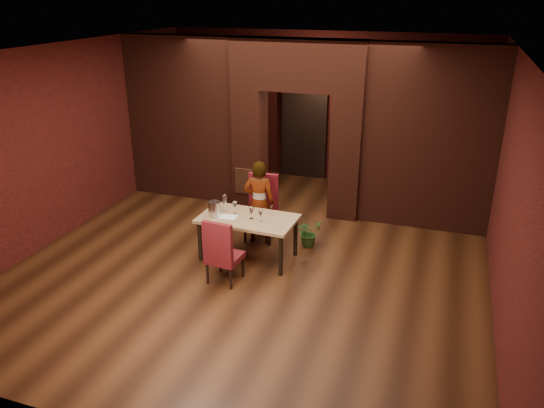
# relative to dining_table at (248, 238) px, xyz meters

# --- Properties ---
(floor) EXTENTS (8.00, 8.00, 0.00)m
(floor) POSITION_rel_dining_table_xyz_m (0.14, 0.22, -0.35)
(floor) COLOR #472611
(floor) RESTS_ON ground
(ceiling) EXTENTS (7.00, 8.00, 0.04)m
(ceiling) POSITION_rel_dining_table_xyz_m (0.14, 0.22, 2.85)
(ceiling) COLOR silver
(ceiling) RESTS_ON ground
(wall_back) EXTENTS (7.00, 0.04, 3.20)m
(wall_back) POSITION_rel_dining_table_xyz_m (0.14, 4.22, 1.25)
(wall_back) COLOR maroon
(wall_back) RESTS_ON ground
(wall_front) EXTENTS (7.00, 0.04, 3.20)m
(wall_front) POSITION_rel_dining_table_xyz_m (0.14, -3.78, 1.25)
(wall_front) COLOR maroon
(wall_front) RESTS_ON ground
(wall_left) EXTENTS (0.04, 8.00, 3.20)m
(wall_left) POSITION_rel_dining_table_xyz_m (-3.36, 0.22, 1.25)
(wall_left) COLOR maroon
(wall_left) RESTS_ON ground
(wall_right) EXTENTS (0.04, 8.00, 3.20)m
(wall_right) POSITION_rel_dining_table_xyz_m (3.64, 0.22, 1.25)
(wall_right) COLOR maroon
(wall_right) RESTS_ON ground
(pillar_left) EXTENTS (0.55, 0.55, 2.30)m
(pillar_left) POSITION_rel_dining_table_xyz_m (-0.81, 2.22, 0.80)
(pillar_left) COLOR maroon
(pillar_left) RESTS_ON ground
(pillar_right) EXTENTS (0.55, 0.55, 2.30)m
(pillar_right) POSITION_rel_dining_table_xyz_m (1.09, 2.22, 0.80)
(pillar_right) COLOR maroon
(pillar_right) RESTS_ON ground
(lintel) EXTENTS (2.45, 0.55, 0.90)m
(lintel) POSITION_rel_dining_table_xyz_m (0.14, 2.22, 2.40)
(lintel) COLOR maroon
(lintel) RESTS_ON ground
(wing_wall_left) EXTENTS (2.28, 0.35, 3.20)m
(wing_wall_left) POSITION_rel_dining_table_xyz_m (-2.22, 2.22, 1.25)
(wing_wall_left) COLOR maroon
(wing_wall_left) RESTS_ON ground
(wing_wall_right) EXTENTS (2.28, 0.35, 3.20)m
(wing_wall_right) POSITION_rel_dining_table_xyz_m (2.50, 2.22, 1.25)
(wing_wall_right) COLOR maroon
(wing_wall_right) RESTS_ON ground
(vent_panel) EXTENTS (0.40, 0.03, 0.50)m
(vent_panel) POSITION_rel_dining_table_xyz_m (-0.81, 1.93, 0.20)
(vent_panel) COLOR brown
(vent_panel) RESTS_ON ground
(rear_door) EXTENTS (0.90, 0.08, 2.10)m
(rear_door) POSITION_rel_dining_table_xyz_m (-0.26, 4.16, 0.70)
(rear_door) COLOR black
(rear_door) RESTS_ON ground
(rear_door_frame) EXTENTS (1.02, 0.04, 2.22)m
(rear_door_frame) POSITION_rel_dining_table_xyz_m (-0.26, 4.12, 0.70)
(rear_door_frame) COLOR black
(rear_door_frame) RESTS_ON ground
(dining_table) EXTENTS (1.52, 0.89, 0.70)m
(dining_table) POSITION_rel_dining_table_xyz_m (0.00, 0.00, 0.00)
(dining_table) COLOR #A38159
(dining_table) RESTS_ON ground
(chair_far) EXTENTS (0.55, 0.55, 1.11)m
(chair_far) POSITION_rel_dining_table_xyz_m (-0.05, 0.71, 0.21)
(chair_far) COLOR maroon
(chair_far) RESTS_ON ground
(chair_near) EXTENTS (0.49, 0.49, 1.00)m
(chair_near) POSITION_rel_dining_table_xyz_m (-0.06, -0.77, 0.15)
(chair_near) COLOR maroon
(chair_near) RESTS_ON ground
(person_seated) EXTENTS (0.57, 0.41, 1.44)m
(person_seated) POSITION_rel_dining_table_xyz_m (-0.03, 0.60, 0.37)
(person_seated) COLOR white
(person_seated) RESTS_ON ground
(wine_glass_a) EXTENTS (0.08, 0.08, 0.20)m
(wine_glass_a) POSITION_rel_dining_table_xyz_m (-0.24, 0.07, 0.45)
(wine_glass_a) COLOR white
(wine_glass_a) RESTS_ON dining_table
(wine_glass_b) EXTENTS (0.08, 0.08, 0.19)m
(wine_glass_b) POSITION_rel_dining_table_xyz_m (0.07, -0.03, 0.44)
(wine_glass_b) COLOR white
(wine_glass_b) RESTS_ON dining_table
(wine_glass_c) EXTENTS (0.07, 0.07, 0.18)m
(wine_glass_c) POSITION_rel_dining_table_xyz_m (0.25, -0.08, 0.44)
(wine_glass_c) COLOR white
(wine_glass_c) RESTS_ON dining_table
(tasting_sheet) EXTENTS (0.29, 0.23, 0.00)m
(tasting_sheet) POSITION_rel_dining_table_xyz_m (-0.30, -0.08, 0.35)
(tasting_sheet) COLOR white
(tasting_sheet) RESTS_ON dining_table
(wine_bucket) EXTENTS (0.19, 0.19, 0.23)m
(wine_bucket) POSITION_rel_dining_table_xyz_m (-0.51, -0.11, 0.47)
(wine_bucket) COLOR #B6B5BD
(wine_bucket) RESTS_ON dining_table
(water_bottle) EXTENTS (0.07, 0.07, 0.29)m
(water_bottle) POSITION_rel_dining_table_xyz_m (-0.44, 0.12, 0.50)
(water_bottle) COLOR white
(water_bottle) RESTS_ON dining_table
(potted_plant) EXTENTS (0.55, 0.55, 0.46)m
(potted_plant) POSITION_rel_dining_table_xyz_m (0.79, 0.75, -0.12)
(potted_plant) COLOR #2D5B21
(potted_plant) RESTS_ON ground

